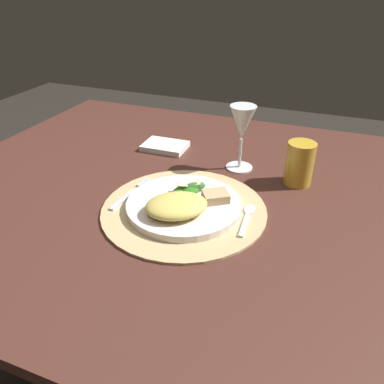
% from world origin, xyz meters
% --- Properties ---
extents(ground_plane, '(6.00, 6.00, 0.00)m').
position_xyz_m(ground_plane, '(0.00, 0.00, 0.00)').
color(ground_plane, black).
extents(dining_table, '(1.21, 1.08, 0.74)m').
position_xyz_m(dining_table, '(0.00, 0.00, 0.61)').
color(dining_table, '#48261E').
rests_on(dining_table, ground).
extents(placemat, '(0.37, 0.37, 0.01)m').
position_xyz_m(placemat, '(0.08, -0.10, 0.74)').
color(placemat, tan).
rests_on(placemat, dining_table).
extents(dinner_plate, '(0.26, 0.26, 0.02)m').
position_xyz_m(dinner_plate, '(0.08, -0.10, 0.76)').
color(dinner_plate, silver).
rests_on(dinner_plate, placemat).
extents(pasta_serving, '(0.17, 0.16, 0.03)m').
position_xyz_m(pasta_serving, '(0.08, -0.14, 0.78)').
color(pasta_serving, '#D8C35C').
rests_on(pasta_serving, dinner_plate).
extents(salad_greens, '(0.08, 0.07, 0.02)m').
position_xyz_m(salad_greens, '(0.08, -0.05, 0.77)').
color(salad_greens, '#326027').
rests_on(salad_greens, dinner_plate).
extents(bread_piece, '(0.07, 0.07, 0.02)m').
position_xyz_m(bread_piece, '(0.14, -0.07, 0.77)').
color(bread_piece, tan).
rests_on(bread_piece, dinner_plate).
extents(fork, '(0.02, 0.16, 0.00)m').
position_xyz_m(fork, '(-0.06, -0.09, 0.75)').
color(fork, silver).
rests_on(fork, placemat).
extents(spoon, '(0.03, 0.13, 0.01)m').
position_xyz_m(spoon, '(0.22, -0.07, 0.75)').
color(spoon, silver).
rests_on(spoon, placemat).
extents(napkin, '(0.13, 0.09, 0.02)m').
position_xyz_m(napkin, '(-0.10, 0.20, 0.75)').
color(napkin, white).
rests_on(napkin, dining_table).
extents(wine_glass, '(0.07, 0.07, 0.17)m').
position_xyz_m(wine_glass, '(0.14, 0.15, 0.86)').
color(wine_glass, silver).
rests_on(wine_glass, dining_table).
extents(amber_tumbler, '(0.07, 0.07, 0.11)m').
position_xyz_m(amber_tumbler, '(0.30, 0.12, 0.80)').
color(amber_tumbler, gold).
rests_on(amber_tumbler, dining_table).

